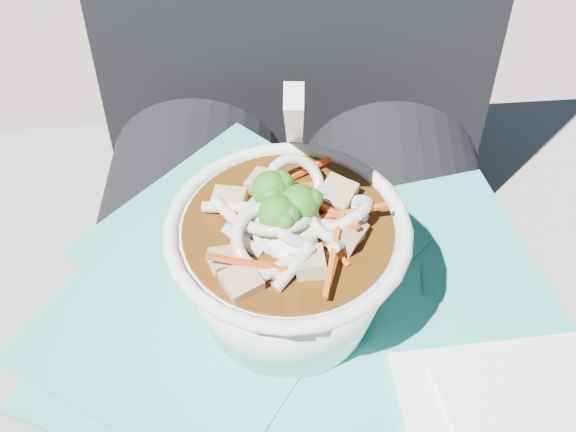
{
  "coord_description": "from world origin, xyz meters",
  "views": [
    {
      "loc": [
        0.01,
        -0.32,
        1.07
      ],
      "look_at": [
        -0.0,
        -0.01,
        0.73
      ],
      "focal_mm": 50.0,
      "sensor_mm": 36.0,
      "label": 1
    }
  ],
  "objects_px": {
    "person_body": "(292,265)",
    "udon_bowl": "(288,258)",
    "lap": "(290,379)",
    "plastic_bag": "(307,332)",
    "stone_ledge": "(292,406)"
  },
  "relations": [
    {
      "from": "lap",
      "to": "plastic_bag",
      "type": "bearing_deg",
      "value": -58.4
    },
    {
      "from": "person_body",
      "to": "udon_bowl",
      "type": "bearing_deg",
      "value": -90.43
    },
    {
      "from": "stone_ledge",
      "to": "udon_bowl",
      "type": "height_order",
      "value": "udon_bowl"
    },
    {
      "from": "lap",
      "to": "udon_bowl",
      "type": "bearing_deg",
      "value": -97.21
    },
    {
      "from": "lap",
      "to": "person_body",
      "type": "xyz_separation_m",
      "value": [
        0.0,
        0.09,
        0.02
      ]
    },
    {
      "from": "lap",
      "to": "udon_bowl",
      "type": "xyz_separation_m",
      "value": [
        -0.0,
        -0.01,
        0.15
      ]
    },
    {
      "from": "stone_ledge",
      "to": "lap",
      "type": "xyz_separation_m",
      "value": [
        0.0,
        -0.15,
        0.31
      ]
    },
    {
      "from": "stone_ledge",
      "to": "udon_bowl",
      "type": "xyz_separation_m",
      "value": [
        -0.0,
        -0.16,
        0.46
      ]
    },
    {
      "from": "stone_ledge",
      "to": "lap",
      "type": "bearing_deg",
      "value": -90.0
    },
    {
      "from": "plastic_bag",
      "to": "udon_bowl",
      "type": "distance_m",
      "value": 0.06
    },
    {
      "from": "person_body",
      "to": "plastic_bag",
      "type": "bearing_deg",
      "value": -84.05
    },
    {
      "from": "plastic_bag",
      "to": "udon_bowl",
      "type": "xyz_separation_m",
      "value": [
        -0.01,
        0.01,
        0.06
      ]
    },
    {
      "from": "lap",
      "to": "plastic_bag",
      "type": "distance_m",
      "value": 0.09
    },
    {
      "from": "lap",
      "to": "person_body",
      "type": "relative_size",
      "value": 0.47
    },
    {
      "from": "person_body",
      "to": "udon_bowl",
      "type": "distance_m",
      "value": 0.16
    }
  ]
}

